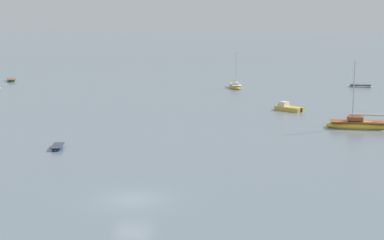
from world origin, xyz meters
TOP-DOWN VIEW (x-y plane):
  - ground_plane at (0.00, 0.00)m, footprint 800.00×800.00m
  - sailboat_moored_0 at (-2.49, 65.97)m, footprint 3.55×6.14m
  - rowboat_moored_0 at (-11.86, 13.89)m, footprint 1.83×3.14m
  - rowboat_moored_1 at (-45.85, 67.61)m, footprint 3.43×4.12m
  - sailboat_moored_1 at (16.35, 30.92)m, footprint 7.11×2.50m
  - rowboat_moored_2 at (18.79, 71.91)m, footprint 4.01×1.59m
  - motorboat_moored_4 at (7.58, 42.38)m, footprint 4.55×3.67m

SIDE VIEW (x-z plane):
  - ground_plane at x=0.00m, z-range 0.00..0.00m
  - rowboat_moored_0 at x=-11.86m, z-range -0.11..0.36m
  - rowboat_moored_2 at x=18.79m, z-range -0.14..0.48m
  - rowboat_moored_1 at x=-45.85m, z-range -0.15..0.49m
  - motorboat_moored_4 at x=7.58m, z-range -0.59..1.09m
  - sailboat_moored_0 at x=-2.49m, z-range -3.00..3.57m
  - sailboat_moored_1 at x=16.35m, z-range -3.59..4.27m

